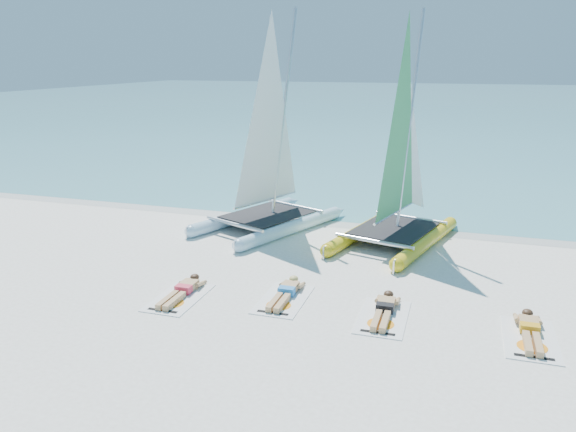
{
  "coord_description": "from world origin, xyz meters",
  "views": [
    {
      "loc": [
        3.88,
        -12.32,
        5.28
      ],
      "look_at": [
        -0.38,
        1.2,
        1.31
      ],
      "focal_mm": 35.0,
      "sensor_mm": 36.0,
      "label": 1
    }
  ],
  "objects_px": {
    "sunbather_c": "(385,309)",
    "towel_d": "(530,339)",
    "sunbather_d": "(530,329)",
    "catamaran_blue": "(269,163)",
    "sunbather_b": "(286,292)",
    "catamaran_yellow": "(404,168)",
    "towel_a": "(179,297)",
    "towel_b": "(283,299)",
    "towel_c": "(383,317)",
    "sunbather_a": "(183,290)"
  },
  "relations": [
    {
      "from": "catamaran_blue",
      "to": "towel_a",
      "type": "relative_size",
      "value": 3.83
    },
    {
      "from": "towel_b",
      "to": "sunbather_b",
      "type": "height_order",
      "value": "sunbather_b"
    },
    {
      "from": "towel_a",
      "to": "sunbather_b",
      "type": "xyz_separation_m",
      "value": [
        2.32,
        0.81,
        0.11
      ]
    },
    {
      "from": "catamaran_yellow",
      "to": "sunbather_a",
      "type": "height_order",
      "value": "catamaran_yellow"
    },
    {
      "from": "catamaran_yellow",
      "to": "towel_c",
      "type": "bearing_deg",
      "value": -71.69
    },
    {
      "from": "catamaran_yellow",
      "to": "sunbather_d",
      "type": "relative_size",
      "value": 4.02
    },
    {
      "from": "catamaran_yellow",
      "to": "sunbather_a",
      "type": "distance_m",
      "value": 7.57
    },
    {
      "from": "catamaran_blue",
      "to": "sunbather_c",
      "type": "height_order",
      "value": "catamaran_blue"
    },
    {
      "from": "catamaran_blue",
      "to": "sunbather_b",
      "type": "relative_size",
      "value": 4.1
    },
    {
      "from": "catamaran_yellow",
      "to": "towel_b",
      "type": "distance_m",
      "value": 6.2
    },
    {
      "from": "towel_c",
      "to": "towel_a",
      "type": "bearing_deg",
      "value": -175.24
    },
    {
      "from": "towel_c",
      "to": "sunbather_b",
      "type": "bearing_deg",
      "value": 169.61
    },
    {
      "from": "sunbather_a",
      "to": "sunbather_b",
      "type": "relative_size",
      "value": 1.0
    },
    {
      "from": "sunbather_b",
      "to": "sunbather_c",
      "type": "distance_m",
      "value": 2.31
    },
    {
      "from": "catamaran_yellow",
      "to": "towel_c",
      "type": "relative_size",
      "value": 3.75
    },
    {
      "from": "towel_a",
      "to": "towel_c",
      "type": "relative_size",
      "value": 1.0
    },
    {
      "from": "towel_a",
      "to": "catamaran_yellow",
      "type": "bearing_deg",
      "value": 54.64
    },
    {
      "from": "catamaran_yellow",
      "to": "sunbather_a",
      "type": "xyz_separation_m",
      "value": [
        -4.31,
        -5.88,
        -2.07
      ]
    },
    {
      "from": "sunbather_a",
      "to": "towel_c",
      "type": "distance_m",
      "value": 4.62
    },
    {
      "from": "catamaran_blue",
      "to": "sunbather_c",
      "type": "distance_m",
      "value": 7.31
    },
    {
      "from": "catamaran_blue",
      "to": "towel_c",
      "type": "bearing_deg",
      "value": -28.17
    },
    {
      "from": "towel_a",
      "to": "towel_c",
      "type": "distance_m",
      "value": 4.63
    },
    {
      "from": "towel_a",
      "to": "sunbather_a",
      "type": "relative_size",
      "value": 1.07
    },
    {
      "from": "towel_b",
      "to": "sunbather_c",
      "type": "height_order",
      "value": "sunbather_c"
    },
    {
      "from": "towel_b",
      "to": "catamaran_yellow",
      "type": "bearing_deg",
      "value": 70.0
    },
    {
      "from": "towel_a",
      "to": "sunbather_b",
      "type": "height_order",
      "value": "sunbather_b"
    },
    {
      "from": "sunbather_c",
      "to": "towel_d",
      "type": "distance_m",
      "value": 2.9
    },
    {
      "from": "catamaran_blue",
      "to": "towel_a",
      "type": "distance_m",
      "value": 6.34
    },
    {
      "from": "catamaran_blue",
      "to": "sunbather_c",
      "type": "xyz_separation_m",
      "value": [
        4.51,
        -5.41,
        -1.99
      ]
    },
    {
      "from": "towel_d",
      "to": "sunbather_d",
      "type": "height_order",
      "value": "sunbather_d"
    },
    {
      "from": "towel_c",
      "to": "towel_d",
      "type": "distance_m",
      "value": 2.89
    },
    {
      "from": "catamaran_blue",
      "to": "catamaran_yellow",
      "type": "bearing_deg",
      "value": 24.2
    },
    {
      "from": "sunbather_b",
      "to": "towel_d",
      "type": "xyz_separation_m",
      "value": [
        5.18,
        -0.52,
        -0.11
      ]
    },
    {
      "from": "catamaran_blue",
      "to": "sunbather_d",
      "type": "relative_size",
      "value": 4.1
    },
    {
      "from": "sunbather_b",
      "to": "towel_a",
      "type": "bearing_deg",
      "value": -160.87
    },
    {
      "from": "catamaran_yellow",
      "to": "towel_a",
      "type": "xyz_separation_m",
      "value": [
        -4.31,
        -6.07,
        -2.18
      ]
    },
    {
      "from": "sunbather_b",
      "to": "towel_d",
      "type": "relative_size",
      "value": 0.93
    },
    {
      "from": "sunbather_c",
      "to": "sunbather_d",
      "type": "distance_m",
      "value": 2.89
    },
    {
      "from": "catamaran_blue",
      "to": "catamaran_yellow",
      "type": "height_order",
      "value": "catamaran_blue"
    },
    {
      "from": "sunbather_c",
      "to": "towel_d",
      "type": "xyz_separation_m",
      "value": [
        2.89,
        -0.29,
        -0.11
      ]
    },
    {
      "from": "catamaran_yellow",
      "to": "sunbather_d",
      "type": "distance_m",
      "value": 6.76
    },
    {
      "from": "towel_a",
      "to": "sunbather_a",
      "type": "bearing_deg",
      "value": 90.0
    },
    {
      "from": "catamaran_blue",
      "to": "towel_b",
      "type": "xyz_separation_m",
      "value": [
        2.21,
        -5.37,
        -2.1
      ]
    },
    {
      "from": "towel_c",
      "to": "sunbather_c",
      "type": "height_order",
      "value": "sunbather_c"
    },
    {
      "from": "catamaran_yellow",
      "to": "towel_b",
      "type": "bearing_deg",
      "value": -94.8
    },
    {
      "from": "catamaran_blue",
      "to": "sunbather_b",
      "type": "distance_m",
      "value": 5.97
    },
    {
      "from": "towel_a",
      "to": "towel_c",
      "type": "xyz_separation_m",
      "value": [
        4.62,
        0.38,
        0.0
      ]
    },
    {
      "from": "sunbather_d",
      "to": "sunbather_a",
      "type": "bearing_deg",
      "value": -177.79
    },
    {
      "from": "towel_a",
      "to": "towel_b",
      "type": "height_order",
      "value": "same"
    },
    {
      "from": "sunbather_c",
      "to": "sunbather_d",
      "type": "relative_size",
      "value": 1.0
    }
  ]
}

